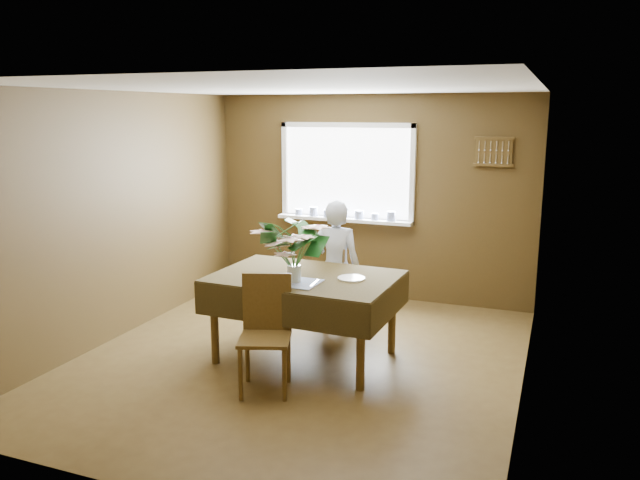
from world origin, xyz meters
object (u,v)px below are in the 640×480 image
at_px(flower_bouquet, 294,244).
at_px(chair_near, 266,328).
at_px(chair_far, 334,279).
at_px(seated_woman, 336,267).
at_px(dining_table, 305,286).

bearing_deg(flower_bouquet, chair_near, -98.40).
bearing_deg(chair_far, chair_near, 107.31).
distance_m(seated_woman, flower_bouquet, 1.12).
bearing_deg(chair_near, flower_bouquet, 62.80).
distance_m(dining_table, flower_bouquet, 0.52).
bearing_deg(chair_far, seated_woman, 134.34).
relative_size(chair_far, chair_near, 1.02).
height_order(chair_far, seated_woman, seated_woman).
height_order(chair_far, chair_near, chair_far).
xyz_separation_m(chair_near, flower_bouquet, (0.07, 0.45, 0.63)).
xyz_separation_m(chair_near, seated_woman, (0.09, 1.47, 0.18)).
xyz_separation_m(chair_far, flower_bouquet, (0.04, -1.16, 0.62)).
bearing_deg(seated_woman, dining_table, 82.29).
bearing_deg(seated_woman, chair_near, 80.80).
relative_size(chair_far, seated_woman, 0.70).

